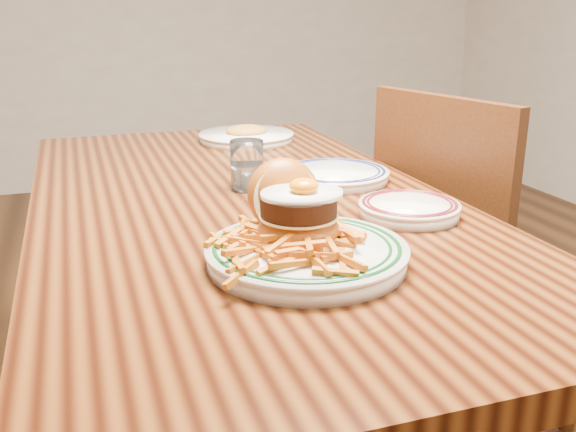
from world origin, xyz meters
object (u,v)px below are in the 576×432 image
object	(u,v)px
table	(243,236)
main_plate	(303,235)
side_plate	(409,208)
chair_right	(466,261)

from	to	relation	value
table	main_plate	xyz separation A→B (m)	(0.00, -0.37, 0.13)
side_plate	chair_right	bearing A→B (deg)	42.54
table	chair_right	xyz separation A→B (m)	(0.61, 0.05, -0.16)
table	side_plate	world-z (taller)	side_plate
chair_right	side_plate	world-z (taller)	chair_right
chair_right	main_plate	world-z (taller)	chair_right
chair_right	side_plate	bearing A→B (deg)	25.05
chair_right	main_plate	bearing A→B (deg)	20.42
chair_right	table	bearing A→B (deg)	-9.69
table	main_plate	bearing A→B (deg)	-89.70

